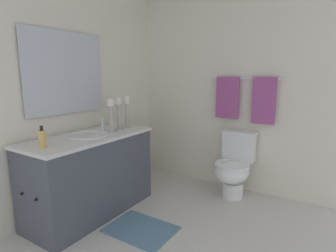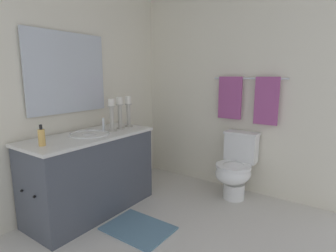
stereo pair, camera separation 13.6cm
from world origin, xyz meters
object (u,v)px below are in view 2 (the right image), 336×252
at_px(candle_holder_short, 120,112).
at_px(towel_bar, 249,78).
at_px(mirror, 68,73).
at_px(towel_near_vanity, 230,98).
at_px(candle_holder_mid, 112,114).
at_px(soap_bottle, 42,137).
at_px(vanity_cabinet, 91,173).
at_px(sink_basin, 89,138).
at_px(bath_mat, 138,228).
at_px(candle_holder_tall, 128,111).
at_px(towel_center, 266,101).
at_px(toilet, 236,167).

xyz_separation_m(candle_holder_short, towel_bar, (1.09, 0.96, 0.36)).
xyz_separation_m(mirror, towel_near_vanity, (1.20, 1.34, -0.28)).
xyz_separation_m(candle_holder_mid, soap_bottle, (-0.04, -0.76, -0.10)).
bearing_deg(vanity_cabinet, sink_basin, 90.00).
bearing_deg(towel_near_vanity, soap_bottle, -115.71).
height_order(vanity_cabinet, sink_basin, sink_basin).
height_order(sink_basin, bath_mat, sink_basin).
distance_m(candle_holder_tall, towel_near_vanity, 1.20).
xyz_separation_m(candle_holder_tall, bath_mat, (0.60, -0.54, -0.99)).
height_order(towel_near_vanity, towel_center, same).
bearing_deg(toilet, sink_basin, -134.21).
bearing_deg(toilet, candle_holder_short, -145.38).
height_order(candle_holder_tall, bath_mat, candle_holder_tall).
bearing_deg(towel_bar, mirror, -136.08).
height_order(candle_holder_tall, towel_center, towel_center).
distance_m(vanity_cabinet, candle_holder_short, 0.71).
xyz_separation_m(candle_holder_tall, candle_holder_mid, (0.04, -0.29, -0.01)).
relative_size(sink_basin, mirror, 0.44).
distance_m(sink_basin, toilet, 1.63).
height_order(towel_near_vanity, bath_mat, towel_near_vanity).
distance_m(candle_holder_tall, bath_mat, 1.27).
distance_m(candle_holder_tall, candle_holder_short, 0.14).
xyz_separation_m(soap_bottle, towel_bar, (1.10, 1.86, 0.47)).
distance_m(soap_bottle, towel_bar, 2.21).
bearing_deg(bath_mat, candle_holder_tall, 137.73).
relative_size(towel_center, bath_mat, 0.87).
relative_size(candle_holder_short, soap_bottle, 1.94).
height_order(mirror, candle_holder_mid, mirror).
bearing_deg(candle_holder_tall, soap_bottle, -90.08).
height_order(candle_holder_mid, bath_mat, candle_holder_mid).
xyz_separation_m(mirror, candle_holder_mid, (0.34, 0.25, -0.42)).
bearing_deg(bath_mat, soap_bottle, -139.66).
bearing_deg(towel_bar, candle_holder_short, -138.71).
distance_m(towel_bar, bath_mat, 1.98).
relative_size(mirror, towel_bar, 1.08).
relative_size(candle_holder_short, bath_mat, 0.58).
xyz_separation_m(soap_bottle, towel_near_vanity, (0.89, 1.84, 0.24)).
bearing_deg(candle_holder_mid, soap_bottle, -92.77).
distance_m(vanity_cabinet, candle_holder_mid, 0.64).
distance_m(soap_bottle, towel_center, 2.27).
xyz_separation_m(toilet, towel_center, (0.24, 0.20, 0.75)).
distance_m(mirror, candle_holder_short, 0.66).
bearing_deg(mirror, soap_bottle, -58.69).
bearing_deg(towel_bar, towel_center, -4.89).
xyz_separation_m(candle_holder_mid, towel_near_vanity, (0.85, 1.09, 0.14)).
distance_m(vanity_cabinet, sink_basin, 0.37).
bearing_deg(towel_center, sink_basin, -135.03).
distance_m(vanity_cabinet, towel_center, 2.02).
bearing_deg(towel_near_vanity, towel_bar, 4.89).
relative_size(mirror, candle_holder_short, 2.60).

